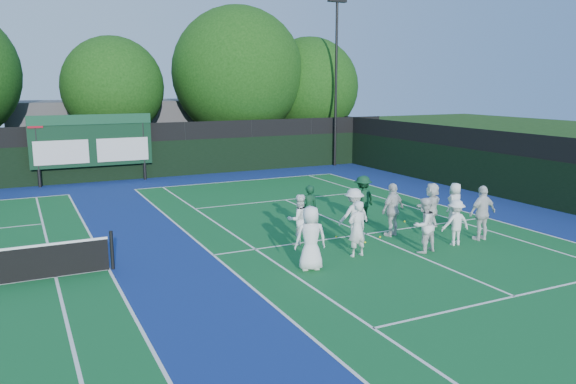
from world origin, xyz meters
name	(u,v)px	position (x,y,z in m)	size (l,w,h in m)	color
ground	(383,241)	(0.00, 0.00, 0.00)	(120.00, 120.00, 0.00)	#16370F
court_apron	(197,258)	(-6.00, 1.00, 0.00)	(34.00, 32.00, 0.01)	navy
near_court	(366,234)	(0.00, 1.00, 0.01)	(11.05, 23.85, 0.01)	#125927
back_fence	(112,155)	(-6.00, 16.00, 1.36)	(34.00, 0.08, 3.00)	black
divider_fence_right	(552,176)	(9.00, 1.00, 1.36)	(0.08, 32.00, 3.00)	black
scoreboard	(92,141)	(-7.01, 15.59, 2.19)	(6.00, 0.21, 3.55)	black
clubhouse	(153,130)	(-2.00, 24.00, 2.00)	(18.00, 6.00, 4.00)	#515155
light_pole_right	(336,63)	(7.50, 15.70, 6.30)	(1.20, 0.30, 10.12)	black
tree_c	(115,90)	(-5.04, 19.58, 4.73)	(5.80, 5.80, 7.79)	black
tree_d	(240,76)	(2.68, 19.58, 5.56)	(8.28, 8.28, 9.91)	black
tree_e	(311,89)	(7.82, 19.58, 4.70)	(6.62, 6.62, 8.18)	black
tennis_ball_0	(365,242)	(-0.66, 0.08, 0.03)	(0.07, 0.07, 0.07)	#C6D819
tennis_ball_1	(380,237)	(0.15, 0.40, 0.03)	(0.07, 0.07, 0.07)	#C6D819
tennis_ball_4	(336,237)	(-1.16, 1.05, 0.03)	(0.07, 0.07, 0.07)	#C6D819
tennis_ball_5	(405,221)	(2.24, 1.78, 0.03)	(0.07, 0.07, 0.07)	#C6D819
player_front_0	(311,238)	(-3.48, -1.44, 0.90)	(0.88, 0.57, 1.81)	white
player_front_1	(357,229)	(-1.66, -0.97, 0.85)	(0.62, 0.41, 1.69)	white
player_front_2	(424,225)	(0.39, -1.50, 0.85)	(0.83, 0.64, 1.70)	white
player_front_3	(456,223)	(1.81, -1.33, 0.74)	(0.95, 0.55, 1.48)	white
player_front_4	(482,213)	(3.00, -1.26, 0.91)	(1.07, 0.45, 1.82)	white
player_back_0	(299,220)	(-2.62, 0.93, 0.82)	(0.79, 0.62, 1.63)	white
player_back_1	(354,215)	(-0.79, 0.57, 0.87)	(1.12, 0.64, 1.73)	white
player_back_2	(393,210)	(0.67, 0.45, 0.91)	(1.06, 0.44, 1.82)	silver
player_back_3	(432,206)	(2.58, 0.73, 0.82)	(1.51, 0.48, 1.63)	white
player_back_4	(455,204)	(3.71, 0.78, 0.77)	(0.75, 0.49, 1.53)	white
coach_left	(309,209)	(-1.64, 2.09, 0.83)	(0.61, 0.40, 1.66)	#0F3720
coach_right	(363,199)	(0.84, 2.50, 0.88)	(1.13, 0.65, 1.76)	#103B22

